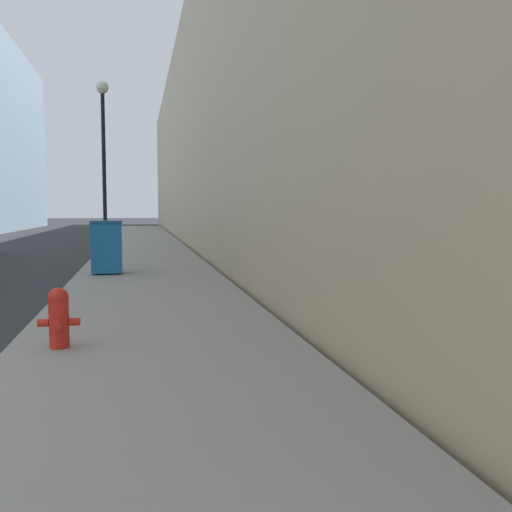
# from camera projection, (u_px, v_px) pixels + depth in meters

# --- Properties ---
(sidewalk_right) EXTENTS (3.44, 60.00, 0.14)m
(sidewalk_right) POSITION_uv_depth(u_px,v_px,m) (145.00, 251.00, 22.26)
(sidewalk_right) COLOR gray
(sidewalk_right) RESTS_ON ground
(building_right_stone) EXTENTS (12.00, 60.00, 10.48)m
(building_right_stone) POSITION_uv_depth(u_px,v_px,m) (287.00, 144.00, 31.21)
(building_right_stone) COLOR tan
(building_right_stone) RESTS_ON ground
(fire_hydrant) EXTENTS (0.46, 0.35, 0.69)m
(fire_hydrant) POSITION_uv_depth(u_px,v_px,m) (59.00, 316.00, 6.47)
(fire_hydrant) COLOR red
(fire_hydrant) RESTS_ON sidewalk_right
(trash_bin) EXTENTS (0.73, 0.69, 1.29)m
(trash_bin) POSITION_uv_depth(u_px,v_px,m) (107.00, 247.00, 13.80)
(trash_bin) COLOR #19609E
(trash_bin) RESTS_ON sidewalk_right
(lamppost) EXTENTS (0.40, 0.40, 5.62)m
(lamppost) POSITION_uv_depth(u_px,v_px,m) (104.00, 147.00, 18.23)
(lamppost) COLOR black
(lamppost) RESTS_ON sidewalk_right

